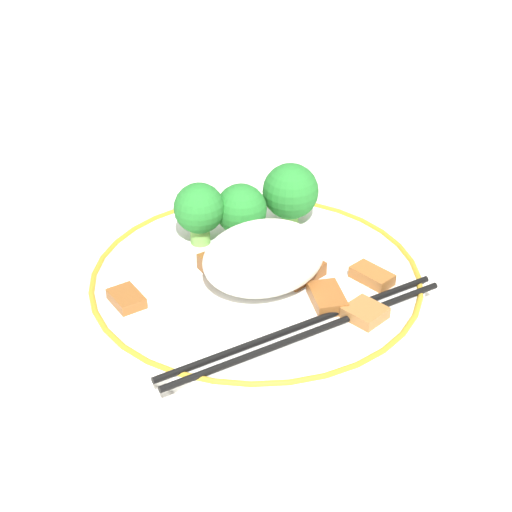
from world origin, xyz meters
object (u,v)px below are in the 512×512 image
at_px(broccoli_back_center, 241,210).
at_px(chopsticks, 305,329).
at_px(plate, 256,283).
at_px(broccoli_back_right, 199,210).
at_px(broccoli_back_left, 291,192).

distance_m(broccoli_back_center, chopsticks, 0.15).
height_order(plate, broccoli_back_right, broccoli_back_right).
height_order(broccoli_back_center, chopsticks, broccoli_back_center).
height_order(plate, chopsticks, chopsticks).
relative_size(broccoli_back_right, chopsticks, 0.23).
bearing_deg(broccoli_back_right, plate, 99.23).
bearing_deg(broccoli_back_center, broccoli_back_left, 174.59).
relative_size(broccoli_back_left, broccoli_back_right, 1.04).
relative_size(plate, broccoli_back_center, 5.51).
height_order(plate, broccoli_back_center, broccoli_back_center).
bearing_deg(broccoli_back_left, plate, 38.27).
bearing_deg(broccoli_back_right, broccoli_back_left, 170.04).
height_order(plate, broccoli_back_left, broccoli_back_left).
bearing_deg(chopsticks, broccoli_back_left, -120.32).
relative_size(plate, broccoli_back_right, 4.88).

